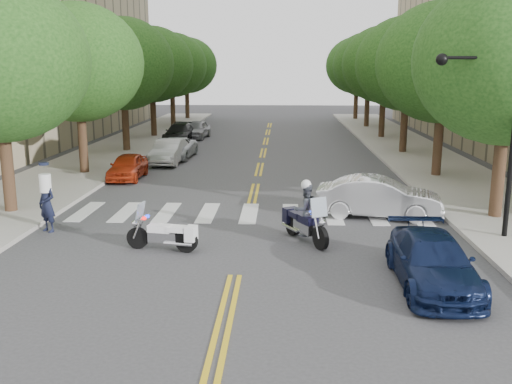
# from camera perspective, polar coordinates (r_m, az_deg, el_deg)

# --- Properties ---
(ground) EXTENTS (140.00, 140.00, 0.00)m
(ground) POSITION_cam_1_polar(r_m,az_deg,el_deg) (15.04, -2.12, -8.35)
(ground) COLOR #38383A
(ground) RESTS_ON ground
(sidewalk_left) EXTENTS (5.00, 60.00, 0.15)m
(sidewalk_left) POSITION_cam_1_polar(r_m,az_deg,el_deg) (37.94, -13.81, 4.02)
(sidewalk_left) COLOR #9E9991
(sidewalk_left) RESTS_ON ground
(sidewalk_right) EXTENTS (5.00, 60.00, 0.15)m
(sidewalk_right) POSITION_cam_1_polar(r_m,az_deg,el_deg) (37.34, 15.49, 3.80)
(sidewalk_right) COLOR #9E9991
(sidewalk_right) RESTS_ON ground
(tree_l_1) EXTENTS (6.40, 6.40, 8.45)m
(tree_l_1) POSITION_cam_1_polar(r_m,az_deg,el_deg) (29.76, -17.41, 12.24)
(tree_l_1) COLOR #382316
(tree_l_1) RESTS_ON ground
(tree_l_2) EXTENTS (6.40, 6.40, 8.45)m
(tree_l_2) POSITION_cam_1_polar(r_m,az_deg,el_deg) (37.39, -13.19, 12.37)
(tree_l_2) COLOR #382316
(tree_l_2) RESTS_ON ground
(tree_l_3) EXTENTS (6.40, 6.40, 8.45)m
(tree_l_3) POSITION_cam_1_polar(r_m,az_deg,el_deg) (45.15, -10.41, 12.42)
(tree_l_3) COLOR #382316
(tree_l_3) RESTS_ON ground
(tree_l_4) EXTENTS (6.40, 6.40, 8.45)m
(tree_l_4) POSITION_cam_1_polar(r_m,az_deg,el_deg) (52.98, -8.45, 12.44)
(tree_l_4) COLOR #382316
(tree_l_4) RESTS_ON ground
(tree_l_5) EXTENTS (6.40, 6.40, 8.45)m
(tree_l_5) POSITION_cam_1_polar(r_m,az_deg,el_deg) (60.85, -6.99, 12.44)
(tree_l_5) COLOR #382316
(tree_l_5) RESTS_ON ground
(tree_r_0) EXTENTS (6.40, 6.40, 8.45)m
(tree_r_0) POSITION_cam_1_polar(r_m,az_deg,el_deg) (21.42, 23.97, 11.94)
(tree_r_0) COLOR #382316
(tree_r_0) RESTS_ON ground
(tree_r_1) EXTENTS (6.40, 6.40, 8.45)m
(tree_r_1) POSITION_cam_1_polar(r_m,az_deg,el_deg) (29.04, 18.23, 12.20)
(tree_r_1) COLOR #382316
(tree_r_1) RESTS_ON ground
(tree_r_2) EXTENTS (6.40, 6.40, 8.45)m
(tree_r_2) POSITION_cam_1_polar(r_m,az_deg,el_deg) (36.82, 14.90, 12.29)
(tree_r_2) COLOR #382316
(tree_r_2) RESTS_ON ground
(tree_r_3) EXTENTS (6.40, 6.40, 8.45)m
(tree_r_3) POSITION_cam_1_polar(r_m,az_deg,el_deg) (44.68, 12.73, 12.33)
(tree_r_3) COLOR #382316
(tree_r_3) RESTS_ON ground
(tree_r_4) EXTENTS (6.40, 6.40, 8.45)m
(tree_r_4) POSITION_cam_1_polar(r_m,az_deg,el_deg) (52.58, 11.21, 12.34)
(tree_r_4) COLOR #382316
(tree_r_4) RESTS_ON ground
(tree_r_5) EXTENTS (6.40, 6.40, 8.45)m
(tree_r_5) POSITION_cam_1_polar(r_m,az_deg,el_deg) (60.51, 10.08, 12.35)
(tree_r_5) COLOR #382316
(tree_r_5) RESTS_ON ground
(traffic_signal_pole) EXTENTS (2.82, 0.42, 6.00)m
(traffic_signal_pole) POSITION_cam_1_polar(r_m,az_deg,el_deg) (18.76, 23.12, 6.49)
(traffic_signal_pole) COLOR black
(traffic_signal_pole) RESTS_ON ground
(motorcycle_police) EXTENTS (1.38, 2.24, 1.97)m
(motorcycle_police) POSITION_cam_1_polar(r_m,az_deg,el_deg) (17.74, 4.89, -2.20)
(motorcycle_police) COLOR black
(motorcycle_police) RESTS_ON ground
(motorcycle_parked) EXTENTS (2.20, 0.77, 1.43)m
(motorcycle_parked) POSITION_cam_1_polar(r_m,az_deg,el_deg) (17.04, -8.80, -4.24)
(motorcycle_parked) COLOR black
(motorcycle_parked) RESTS_ON ground
(officer_standing) EXTENTS (0.81, 0.73, 1.86)m
(officer_standing) POSITION_cam_1_polar(r_m,az_deg,el_deg) (19.92, -20.18, -1.15)
(officer_standing) COLOR black
(officer_standing) RESTS_ON ground
(convertible) EXTENTS (4.65, 2.27, 1.47)m
(convertible) POSITION_cam_1_polar(r_m,az_deg,el_deg) (21.04, 12.19, -0.53)
(convertible) COLOR silver
(convertible) RESTS_ON ground
(sedan_blue) EXTENTS (1.82, 4.40, 1.27)m
(sedan_blue) POSITION_cam_1_polar(r_m,az_deg,el_deg) (14.79, 17.21, -6.67)
(sedan_blue) COLOR #0D1839
(sedan_blue) RESTS_ON ground
(parked_car_a) EXTENTS (1.52, 3.66, 1.24)m
(parked_car_a) POSITION_cam_1_polar(r_m,az_deg,el_deg) (28.43, -12.71, 2.51)
(parked_car_a) COLOR #BC3314
(parked_car_a) RESTS_ON ground
(parked_car_b) EXTENTS (1.58, 4.19, 1.36)m
(parked_car_b) POSITION_cam_1_polar(r_m,az_deg,el_deg) (32.66, -8.71, 4.02)
(parked_car_b) COLOR #B8B8B8
(parked_car_b) RESTS_ON ground
(parked_car_c) EXTENTS (2.28, 4.52, 1.23)m
(parked_car_c) POSITION_cam_1_polar(r_m,az_deg,el_deg) (34.45, -8.12, 4.35)
(parked_car_c) COLOR #A7ABAE
(parked_car_c) RESTS_ON ground
(parked_car_d) EXTENTS (1.97, 4.62, 1.33)m
(parked_car_d) POSITION_cam_1_polar(r_m,az_deg,el_deg) (42.20, -7.66, 5.88)
(parked_car_d) COLOR black
(parked_car_d) RESTS_ON ground
(parked_car_e) EXTENTS (1.98, 4.17, 1.38)m
(parked_car_e) POSITION_cam_1_polar(r_m,az_deg,el_deg) (44.26, -5.98, 6.25)
(parked_car_e) COLOR gray
(parked_car_e) RESTS_ON ground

